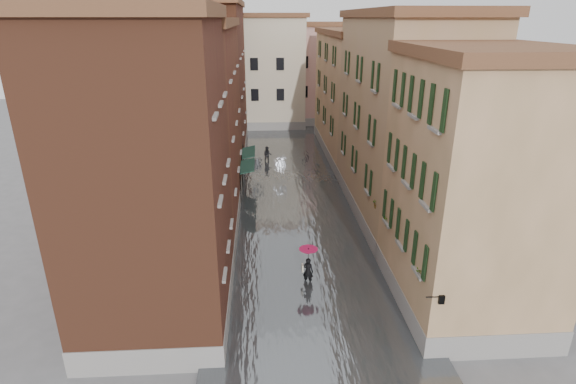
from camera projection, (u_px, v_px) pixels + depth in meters
name	position (u px, v px, depth m)	size (l,w,h in m)	color
ground	(309.00, 283.00, 23.49)	(120.00, 120.00, 0.00)	#5E5D60
floodwater	(292.00, 192.00, 35.55)	(10.00, 60.00, 0.20)	#515559
building_left_near	(152.00, 183.00, 18.88)	(6.00, 8.00, 13.00)	brown
building_left_mid	(190.00, 129.00, 29.20)	(6.00, 14.00, 12.50)	brown
building_left_far	(212.00, 85.00, 42.88)	(6.00, 16.00, 14.00)	brown
building_right_near	(473.00, 192.00, 19.94)	(6.00, 8.00, 11.50)	#93754C
building_right_mid	(401.00, 122.00, 29.90)	(6.00, 14.00, 13.00)	#A48063
building_right_far	(356.00, 96.00, 44.13)	(6.00, 16.00, 11.50)	#93754C
building_end_cream	(255.00, 73.00, 56.31)	(12.00, 9.00, 13.00)	beige
building_end_pink	(324.00, 75.00, 58.86)	(10.00, 9.00, 12.00)	tan
awning_near	(247.00, 167.00, 33.88)	(1.09, 3.28, 2.80)	#173429
awning_far	(248.00, 153.00, 37.31)	(1.09, 3.28, 2.80)	#173429
wall_lantern	(441.00, 299.00, 17.07)	(0.71, 0.22, 0.35)	black
window_planters	(394.00, 223.00, 22.17)	(0.59, 8.28, 0.84)	#9E6334
pedestrian_main	(308.00, 262.00, 22.98)	(1.00, 1.00, 2.06)	black
pedestrian_far	(267.00, 155.00, 42.60)	(0.79, 0.62, 1.63)	black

